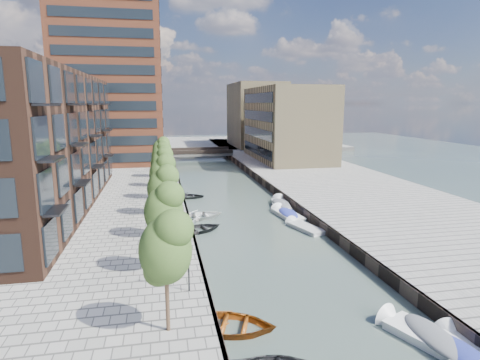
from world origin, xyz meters
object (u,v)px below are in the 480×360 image
object	(u,v)px
tree_2	(163,186)
sloop_1	(198,231)
tree_0	(165,246)
tree_5	(161,155)
sloop_4	(188,198)
car	(265,159)
tree_3	(162,172)
sloop_3	(199,219)
motorboat_3	(286,214)
motorboat_4	(281,205)
motorboat_0	(463,355)
bridge	(201,153)
motorboat_2	(302,228)
tree_6	(161,149)
sloop_2	(229,330)
motorboat_1	(424,336)
tree_1	(164,208)
tree_4	(162,162)

from	to	relation	value
tree_2	sloop_1	bearing A→B (deg)	53.00
tree_0	tree_5	distance (m)	35.00
sloop_4	car	bearing A→B (deg)	-24.70
tree_2	tree_3	size ratio (longest dim) A/B	1.00
sloop_3	tree_5	bearing A→B (deg)	3.46
sloop_4	motorboat_3	size ratio (longest dim) A/B	0.80
motorboat_4	tree_3	bearing A→B (deg)	-161.10
motorboat_0	motorboat_3	xyz separation A→B (m)	(-0.67, 25.11, 0.01)
bridge	motorboat_4	xyz separation A→B (m)	(5.03, -42.37, -1.17)
motorboat_3	sloop_4	bearing A→B (deg)	132.99
motorboat_2	tree_6	bearing A→B (deg)	117.74
sloop_1	sloop_2	bearing A→B (deg)	161.73
tree_2	tree_5	bearing A→B (deg)	90.00
bridge	motorboat_2	size ratio (longest dim) A/B	2.71
tree_2	motorboat_1	xyz separation A→B (m)	(12.79, -15.83, -5.09)
motorboat_4	motorboat_0	bearing A→B (deg)	-89.89
bridge	tree_1	xyz separation A→B (m)	(-8.50, -61.00, 3.92)
tree_1	tree_3	bearing A→B (deg)	90.00
tree_1	motorboat_3	size ratio (longest dim) A/B	1.12
tree_6	motorboat_1	size ratio (longest dim) A/B	1.07
tree_3	motorboat_1	xyz separation A→B (m)	(12.79, -22.83, -5.09)
bridge	tree_2	bearing A→B (deg)	-98.95
tree_6	motorboat_2	world-z (taller)	tree_6
motorboat_4	bridge	bearing A→B (deg)	96.77
bridge	tree_6	world-z (taller)	tree_6
bridge	tree_4	xyz separation A→B (m)	(-8.50, -40.00, 3.92)
tree_4	tree_6	bearing A→B (deg)	90.00
motorboat_2	car	xyz separation A→B (m)	(6.22, 37.62, 1.51)
tree_1	car	bearing A→B (deg)	67.94
tree_1	tree_2	world-z (taller)	same
tree_6	tree_5	bearing A→B (deg)	-90.00
motorboat_2	motorboat_3	size ratio (longest dim) A/B	0.90
motorboat_1	motorboat_2	distance (m)	18.91
tree_6	sloop_1	bearing A→B (deg)	-82.61
tree_5	motorboat_3	size ratio (longest dim) A/B	1.12
tree_0	car	size ratio (longest dim) A/B	1.70
motorboat_1	tree_6	bearing A→B (deg)	106.27
tree_2	motorboat_4	distance (m)	18.55
sloop_4	tree_2	bearing A→B (deg)	-178.78
bridge	motorboat_0	xyz separation A→B (m)	(5.08, -71.56, -1.19)
bridge	motorboat_2	world-z (taller)	bridge
tree_2	tree_5	distance (m)	21.00
sloop_1	tree_3	bearing A→B (deg)	28.50
motorboat_0	car	distance (m)	58.56
sloop_1	motorboat_4	xyz separation A→B (m)	(10.43, 7.52, 0.22)
bridge	sloop_1	bearing A→B (deg)	-96.18
tree_2	motorboat_3	world-z (taller)	tree_2
tree_4	tree_1	bearing A→B (deg)	-90.00
tree_4	tree_6	distance (m)	14.00
tree_4	bridge	bearing A→B (deg)	78.00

